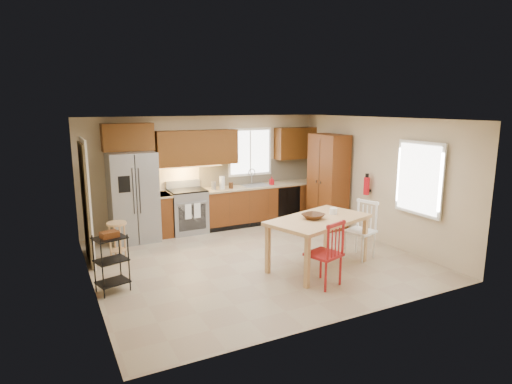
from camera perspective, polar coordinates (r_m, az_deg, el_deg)
The scene contains 33 objects.
floor at distance 7.79m, azimuth -0.05°, elevation -8.99°, with size 5.50×5.50×0.00m, color tan.
ceiling at distance 7.30m, azimuth -0.06°, elevation 9.72°, with size 5.50×5.00×0.02m, color silver.
wall_back at distance 9.71m, azimuth -6.72°, elevation 2.67°, with size 5.50×0.02×2.50m, color #CCB793.
wall_front at distance 5.40m, azimuth 12.03°, elevation -4.64°, with size 5.50×0.02×2.50m, color #CCB793.
wall_left at distance 6.70m, azimuth -21.55°, elevation -2.04°, with size 0.02×5.00×2.50m, color #CCB793.
wall_right at distance 9.01m, azimuth 15.77°, elevation 1.62°, with size 0.02×5.00×2.50m, color #CCB793.
refrigerator at distance 8.97m, azimuth -16.07°, elevation -0.64°, with size 0.92×0.75×1.82m, color gray.
range_stove at distance 9.40m, azimuth -9.09°, elevation -2.60°, with size 0.76×0.63×0.92m, color gray.
base_cabinet_narrow at distance 9.27m, azimuth -12.36°, elevation -2.99°, with size 0.30×0.60×0.90m, color #5E2A11.
base_cabinet_run at distance 10.11m, azimuth 0.86°, elevation -1.52°, with size 2.92×0.60×0.90m, color #5E2A11.
dishwasher at distance 10.13m, azimuth 4.43°, elevation -1.53°, with size 0.60×0.02×0.78m, color black.
backsplash at distance 10.22m, azimuth 0.13°, elevation 2.76°, with size 2.92×0.03×0.55m, color beige.
upper_over_fridge at distance 9.01m, azimuth -16.73°, elevation 7.03°, with size 1.00×0.35×0.55m, color #55300E.
upper_left_block at distance 9.39m, azimuth -7.87°, elevation 5.88°, with size 1.80×0.35×0.75m, color #55300E.
upper_right_block at distance 10.47m, azimuth 5.25°, elevation 6.51°, with size 1.00×0.35×0.75m, color #55300E.
window_back at distance 10.07m, azimuth -0.83°, elevation 5.36°, with size 1.12×0.04×1.12m, color white.
sink at distance 9.94m, azimuth -0.10°, elevation 0.67°, with size 0.62×0.46×0.16m, color gray.
undercab_glow at distance 9.32m, azimuth -9.50°, elevation 3.34°, with size 1.60×0.30×0.01m, color #FFBF66.
soap_bottle at distance 10.00m, azimuth 2.10°, elevation 1.52°, with size 0.09×0.09×0.19m, color red.
paper_towel at distance 9.51m, azimuth -4.55°, elevation 1.25°, with size 0.12×0.12×0.28m, color white.
canister_steel at distance 9.45m, azimuth -5.67°, elevation 0.85°, with size 0.11×0.11×0.18m, color gray.
canister_wood at distance 9.57m, azimuth -3.37°, elevation 0.90°, with size 0.10×0.10×0.14m, color #4D2914.
pantry at distance 9.75m, azimuth 9.57°, elevation 1.43°, with size 0.50×0.95×2.10m, color #5E2A11.
fire_extinguisher at distance 9.06m, azimuth 14.52°, elevation 0.78°, with size 0.12×0.12×0.36m, color red.
window_right at distance 8.13m, azimuth 20.94°, elevation 1.70°, with size 0.04×1.02×1.32m, color white.
doorway at distance 8.02m, azimuth -21.80°, elevation -1.41°, with size 0.04×0.95×2.10m, color #8C7A59.
dining_table at distance 7.38m, azimuth 8.26°, elevation -6.77°, with size 1.75×0.99×0.85m, color tan, non-canonical shape.
chair_red at distance 6.66m, azimuth 9.02°, elevation -8.04°, with size 0.48×0.48×1.03m, color maroon, non-canonical shape.
chair_white at distance 7.96m, azimuth 13.71°, elevation -4.98°, with size 0.48×0.48×1.03m, color white, non-canonical shape.
table_bowl at distance 7.20m, azimuth 7.64°, elevation -3.59°, with size 0.36×0.36×0.09m, color #4D2914.
table_jar at distance 7.56m, azimuth 10.27°, elevation -2.69°, with size 0.14×0.14×0.17m, color white.
bar_stool at distance 8.00m, azimuth -17.96°, elevation -6.32°, with size 0.34×0.34×0.71m, color tan, non-canonical shape.
utility_cart at distance 6.73m, azimuth -18.71°, elevation -9.00°, with size 0.44×0.34×0.88m, color black, non-canonical shape.
Camera 1 is at (-3.29, -6.52, 2.73)m, focal length 30.00 mm.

